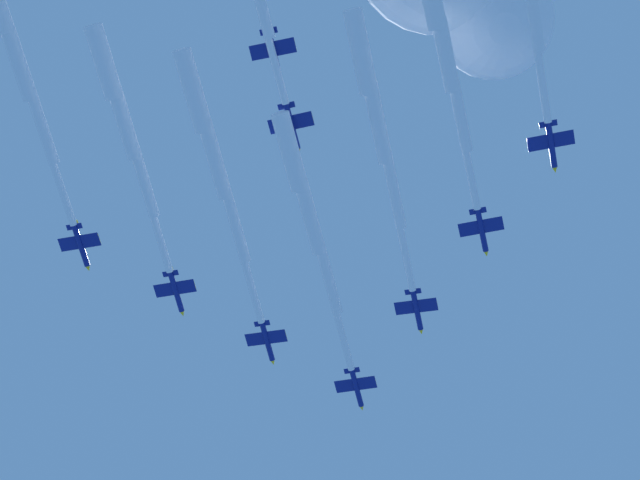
{
  "coord_description": "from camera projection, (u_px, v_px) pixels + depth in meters",
  "views": [
    {
      "loc": [
        -48.27,
        -38.51,
        18.55
      ],
      "look_at": [
        0.0,
        0.0,
        184.22
      ],
      "focal_mm": 52.04,
      "sensor_mm": 36.0,
      "label": 1
    }
  ],
  "objects": [
    {
      "name": "jet_starboard_inner",
      "position": [
        377.0,
        122.0,
        168.38
      ],
      "size": [
        59.39,
        31.23,
        4.08
      ],
      "color": "navy"
    },
    {
      "name": "jet_port_mid",
      "position": [
        124.0,
        124.0,
        170.81
      ],
      "size": [
        54.01,
        28.61,
        3.91
      ],
      "color": "navy"
    },
    {
      "name": "jet_port_outer",
      "position": [
        18.0,
        61.0,
        166.59
      ],
      "size": [
        56.55,
        29.82,
        3.97
      ],
      "color": "navy"
    },
    {
      "name": "jet_port_inner",
      "position": [
        214.0,
        158.0,
        171.0
      ],
      "size": [
        59.82,
        30.72,
        4.08
      ],
      "color": "navy"
    },
    {
      "name": "jet_starboard_mid",
      "position": [
        445.0,
        55.0,
        163.64
      ],
      "size": [
        53.67,
        26.97,
        3.94
      ],
      "color": "navy"
    },
    {
      "name": "jet_lead",
      "position": [
        309.0,
        216.0,
        173.62
      ],
      "size": [
        59.01,
        29.4,
        4.02
      ],
      "color": "navy"
    }
  ]
}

